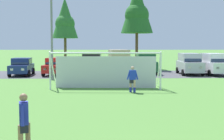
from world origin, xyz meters
TOP-DOWN VIEW (x-y plane):
  - ground_plane at (0.00, 15.00)m, footprint 400.00×400.00m
  - parking_lot_strip at (0.00, 26.32)m, footprint 52.00×8.40m
  - soccer_goal at (-0.51, 15.80)m, footprint 7.51×2.33m
  - player_striker_near at (1.17, 13.91)m, footprint 0.75×0.32m
  - player_defender_far at (-2.87, 3.15)m, footprint 0.33×0.75m
  - parked_car_slot_far_left at (-8.68, 25.19)m, footprint 2.24×4.30m
  - parked_car_slot_left at (-5.40, 25.51)m, footprint 2.27×4.32m
  - parked_car_slot_center_left at (-1.79, 26.46)m, footprint 2.31×4.69m
  - parked_car_slot_center at (0.94, 25.84)m, footprint 2.42×4.91m
  - parked_car_slot_center_right at (3.84, 26.89)m, footprint 2.22×4.64m
  - parked_car_slot_right at (8.15, 25.67)m, footprint 2.31×4.69m
  - parked_car_slot_far_right at (10.47, 25.18)m, footprint 2.19×4.63m
  - tree_left_edge at (-5.87, 37.47)m, footprint 3.57×3.57m
  - tree_mid_left at (3.65, 33.89)m, footprint 4.08×4.08m
  - street_lamp at (-4.83, 21.05)m, footprint 2.00×0.32m

SIDE VIEW (x-z plane):
  - ground_plane at x=0.00m, z-range 0.00..0.00m
  - parking_lot_strip at x=0.00m, z-range 0.00..0.01m
  - player_striker_near at x=1.17m, z-range 0.00..1.64m
  - player_defender_far at x=-2.87m, z-range 0.00..1.64m
  - parked_car_slot_far_left at x=-8.68m, z-range 0.02..1.74m
  - parked_car_slot_left at x=-5.40m, z-range 0.02..1.74m
  - parked_car_slot_center_left at x=-1.79m, z-range 0.03..2.19m
  - parked_car_slot_center_right at x=3.84m, z-range 0.03..2.19m
  - parked_car_slot_right at x=8.15m, z-range 0.03..2.19m
  - parked_car_slot_far_right at x=10.47m, z-range 0.03..2.19m
  - soccer_goal at x=-0.51m, z-range 0.01..2.58m
  - parked_car_slot_center at x=0.94m, z-range 0.08..2.60m
  - street_lamp at x=-4.83m, z-range 0.14..7.41m
  - tree_left_edge at x=-5.87m, z-range 1.78..11.31m
  - tree_mid_left at x=3.65m, z-range 2.04..12.93m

